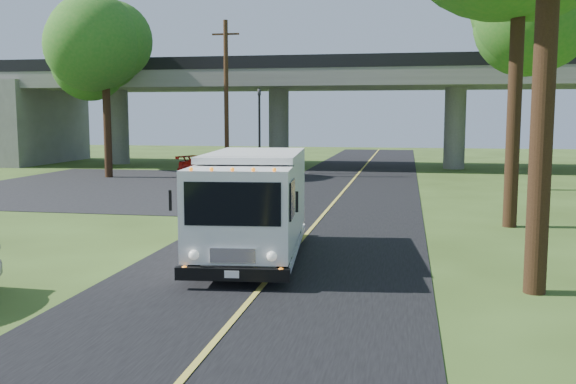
% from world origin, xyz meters
% --- Properties ---
extents(ground, '(120.00, 120.00, 0.00)m').
position_xyz_m(ground, '(0.00, 0.00, 0.00)').
color(ground, '#35491A').
rests_on(ground, ground).
extents(road, '(7.00, 90.00, 0.02)m').
position_xyz_m(road, '(0.00, 10.00, 0.01)').
color(road, black).
rests_on(road, ground).
extents(parking_lot, '(16.00, 18.00, 0.01)m').
position_xyz_m(parking_lot, '(-11.00, 18.00, 0.01)').
color(parking_lot, black).
rests_on(parking_lot, ground).
extents(lane_line, '(0.12, 90.00, 0.01)m').
position_xyz_m(lane_line, '(0.00, 10.00, 0.03)').
color(lane_line, gold).
rests_on(lane_line, road).
extents(overpass, '(54.00, 10.00, 7.30)m').
position_xyz_m(overpass, '(0.00, 32.00, 4.56)').
color(overpass, slate).
rests_on(overpass, ground).
extents(traffic_signal, '(0.18, 0.22, 5.20)m').
position_xyz_m(traffic_signal, '(-6.00, 26.00, 3.20)').
color(traffic_signal, black).
rests_on(traffic_signal, ground).
extents(utility_pole, '(1.60, 0.26, 9.00)m').
position_xyz_m(utility_pole, '(-7.50, 24.00, 4.59)').
color(utility_pole, '#472D19').
rests_on(utility_pole, ground).
extents(tree_right_far, '(5.77, 5.67, 10.99)m').
position_xyz_m(tree_right_far, '(9.21, 19.84, 8.30)').
color(tree_right_far, '#382314').
rests_on(tree_right_far, ground).
extents(tree_left_lot, '(5.60, 5.50, 10.50)m').
position_xyz_m(tree_left_lot, '(-13.79, 21.84, 7.90)').
color(tree_left_lot, '#382314').
rests_on(tree_left_lot, ground).
extents(tree_left_far, '(5.26, 5.16, 9.89)m').
position_xyz_m(tree_left_far, '(-16.79, 27.84, 7.45)').
color(tree_left_far, '#382314').
rests_on(tree_left_far, ground).
extents(step_van, '(2.93, 6.48, 2.63)m').
position_xyz_m(step_van, '(-0.83, 3.01, 1.43)').
color(step_van, white).
rests_on(step_van, ground).
extents(red_sedan, '(4.85, 3.44, 1.30)m').
position_xyz_m(red_sedan, '(-7.65, 21.94, 0.65)').
color(red_sedan, '#B1130A').
rests_on(red_sedan, ground).
extents(pedestrian, '(0.71, 0.51, 1.81)m').
position_xyz_m(pedestrian, '(-3.80, 8.94, 0.91)').
color(pedestrian, gray).
rests_on(pedestrian, ground).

